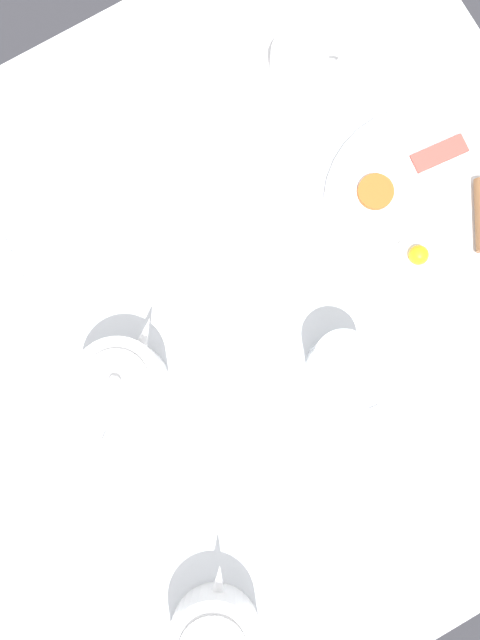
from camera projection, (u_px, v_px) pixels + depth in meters
The scene contains 9 objects.
ground_plane at pixel (240, 355), 1.84m from camera, with size 8.00×8.00×0.00m, color #333338.
table at pixel (240, 326), 1.18m from camera, with size 1.07×1.11×0.72m.
breakfast_plate at pixel (428, 207), 1.13m from camera, with size 0.31×0.31×0.04m.
teapot_near at pixel (123, 388), 1.05m from camera, with size 0.15×0.18×0.13m.
teapot_far at pixel (214, 640), 1.01m from camera, with size 0.19×0.13×0.13m.
teacup_with_saucer_right at pixel (299, 63), 1.14m from camera, with size 0.15×0.15×0.06m.
water_glass_tall at pixel (339, 362), 1.06m from camera, with size 0.08×0.08×0.11m.
knife_by_plate at pixel (402, 479), 1.09m from camera, with size 0.22×0.05×0.00m.
spoon_for_tea at pixel (170, 249), 1.13m from camera, with size 0.15×0.03×0.00m.
Camera 1 is at (0.11, -0.06, 1.84)m, focal length 42.00 mm.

